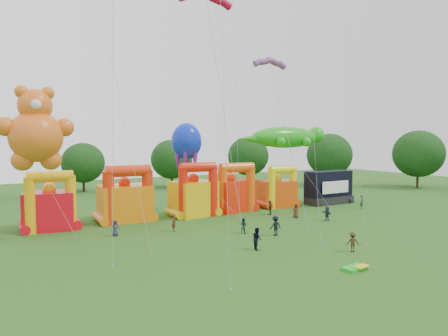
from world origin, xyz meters
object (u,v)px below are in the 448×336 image
bouncy_castle_2 (194,195)px  spectator_0 (115,228)px  gecko_kite (297,158)px  octopus_kite (204,174)px  teddy_bear_kite (37,136)px  stage_trailer (329,188)px  spectator_4 (270,208)px  bouncy_castle_0 (50,207)px

bouncy_castle_2 → spectator_0: (-11.27, -5.83, -1.78)m
bouncy_castle_2 → gecko_kite: size_ratio=0.45×
octopus_kite → teddy_bear_kite: bearing=-161.4°
stage_trailer → spectator_4: (-12.95, -3.20, -1.46)m
bouncy_castle_0 → octopus_kite: 18.74m
bouncy_castle_0 → spectator_4: (25.32, -4.34, -1.50)m
spectator_4 → gecko_kite: bearing=170.7°
bouncy_castle_0 → teddy_bear_kite: bearing=-103.7°
bouncy_castle_0 → gecko_kite: size_ratio=0.42×
stage_trailer → spectator_0: 33.36m
gecko_kite → spectator_0: (-27.47, -5.67, -6.16)m
teddy_bear_kite → spectator_0: size_ratio=9.08×
teddy_bear_kite → spectator_0: 11.30m
bouncy_castle_2 → spectator_4: bearing=-24.9°
octopus_kite → gecko_kite: bearing=-5.7°
gecko_kite → spectator_0: gecko_kite is taller
teddy_bear_kite → gecko_kite: size_ratio=0.96×
stage_trailer → teddy_bear_kite: 40.63m
teddy_bear_kite → bouncy_castle_0: bearing=76.3°
bouncy_castle_0 → spectator_4: bouncy_castle_0 is taller
octopus_kite → bouncy_castle_2: bearing=-146.6°
bouncy_castle_2 → spectator_0: 12.82m
gecko_kite → spectator_4: gecko_kite is taller
octopus_kite → bouncy_castle_0: bearing=-177.0°
bouncy_castle_2 → teddy_bear_kite: (-18.00, -5.44, 7.30)m
bouncy_castle_0 → bouncy_castle_2: size_ratio=0.93×
bouncy_castle_0 → stage_trailer: bouncy_castle_0 is taller
stage_trailer → gecko_kite: (-5.48, 0.68, 4.58)m
stage_trailer → octopus_kite: octopus_kite is taller
bouncy_castle_0 → bouncy_castle_2: bouncy_castle_2 is taller
bouncy_castle_0 → spectator_4: bearing=-9.7°
spectator_4 → teddy_bear_kite: bearing=-33.8°
gecko_kite → spectator_0: 28.71m
stage_trailer → octopus_kite: (-19.75, 2.11, 2.67)m
spectator_4 → spectator_0: bearing=-31.7°
gecko_kite → spectator_0: size_ratio=9.48×
stage_trailer → octopus_kite: bearing=173.9°
bouncy_castle_0 → octopus_kite: octopus_kite is taller
bouncy_castle_2 → teddy_bear_kite: bearing=-163.2°
spectator_0 → octopus_kite: bearing=18.5°
bouncy_castle_2 → teddy_bear_kite: teddy_bear_kite is taller
bouncy_castle_0 → spectator_0: size_ratio=3.99×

